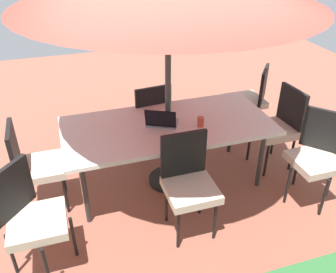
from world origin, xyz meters
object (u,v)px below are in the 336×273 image
at_px(chair_southwest, 250,97).
at_px(cup, 201,122).
at_px(dining_table, 168,128).
at_px(chair_northwest, 317,154).
at_px(chair_west, 279,124).
at_px(chair_northeast, 30,215).
at_px(chair_south, 149,115).
at_px(chair_north, 189,181).
at_px(chair_east, 34,163).
at_px(laptop, 162,121).

height_order(chair_southwest, cup, chair_southwest).
distance_m(dining_table, chair_northwest, 1.56).
relative_size(chair_west, chair_northeast, 1.00).
height_order(chair_south, chair_southwest, same).
bearing_deg(cup, dining_table, -25.14).
xyz_separation_m(chair_north, cup, (-0.33, -0.56, 0.26)).
distance_m(chair_west, chair_north, 1.53).
bearing_deg(chair_north, chair_east, 151.90).
xyz_separation_m(chair_east, chair_northwest, (-2.77, 0.70, 0.00)).
relative_size(dining_table, laptop, 5.54).
bearing_deg(cup, chair_northwest, 153.07).
relative_size(chair_northeast, chair_north, 1.00).
bearing_deg(chair_southwest, chair_south, -48.68).
bearing_deg(cup, chair_south, -66.43).
xyz_separation_m(chair_east, chair_north, (-1.36, 0.72, 0.00)).
bearing_deg(dining_table, chair_south, -86.85).
bearing_deg(chair_south, laptop, 80.96).
xyz_separation_m(dining_table, chair_northeast, (1.41, 0.74, -0.16)).
bearing_deg(cup, chair_west, -174.29).
xyz_separation_m(chair_northeast, chair_north, (-1.39, -0.03, 0.00)).
bearing_deg(chair_northwest, chair_west, 142.38).
bearing_deg(chair_east, chair_south, -65.60).
relative_size(chair_northeast, cup, 9.34).
height_order(chair_northwest, laptop, chair_northwest).
xyz_separation_m(dining_table, laptop, (0.07, 0.01, 0.10)).
bearing_deg(chair_east, chair_west, -91.80).
bearing_deg(chair_north, cup, 59.16).
height_order(chair_north, cup, chair_north).
distance_m(chair_southwest, chair_north, 2.01).
distance_m(chair_northwest, cup, 1.24).
height_order(chair_west, cup, chair_west).
height_order(chair_south, cup, chair_south).
bearing_deg(laptop, cup, -173.08).
bearing_deg(chair_west, cup, -88.69).
xyz_separation_m(chair_south, chair_southwest, (-1.42, -0.08, 0.00)).
relative_size(chair_east, chair_north, 1.00).
xyz_separation_m(chair_east, chair_northeast, (0.03, 0.75, 0.00)).
relative_size(chair_west, chair_east, 1.00).
xyz_separation_m(chair_northwest, cup, (1.08, -0.55, 0.26)).
height_order(chair_east, chair_northwest, same).
xyz_separation_m(dining_table, chair_southwest, (-1.39, -0.72, -0.16)).
bearing_deg(chair_south, cup, 107.61).
height_order(dining_table, chair_northwest, chair_northwest).
xyz_separation_m(dining_table, cup, (-0.31, 0.14, 0.10)).
bearing_deg(chair_northeast, chair_south, -4.13).
xyz_separation_m(chair_northeast, cup, (-1.72, -0.59, 0.26)).
relative_size(chair_west, chair_southwest, 1.00).
bearing_deg(dining_table, chair_east, -0.34).
bearing_deg(chair_northwest, dining_table, -157.80).
height_order(dining_table, chair_southwest, chair_southwest).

